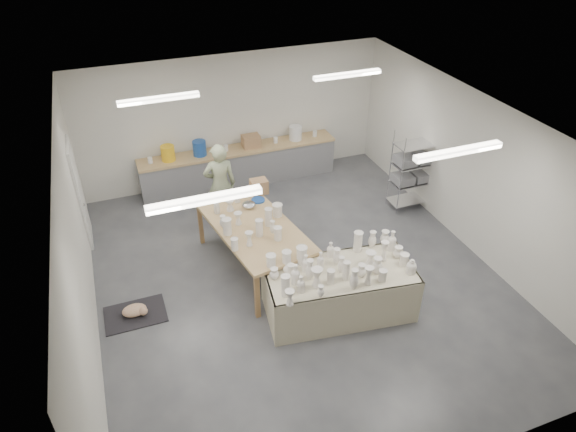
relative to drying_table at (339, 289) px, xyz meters
name	(u,v)px	position (x,y,z in m)	size (l,w,h in m)	color
room	(290,178)	(-0.43, 1.13, 1.59)	(8.00, 8.02, 3.00)	#424449
back_counter	(239,165)	(-0.33, 4.73, 0.02)	(4.60, 0.60, 1.24)	tan
wire_shelf	(413,169)	(2.88, 2.45, 0.45)	(0.88, 0.48, 1.80)	silver
drying_table	(339,289)	(0.00, 0.00, 0.00)	(2.54, 1.45, 1.23)	olive
work_table	(253,223)	(-0.94, 1.70, 0.47)	(1.68, 2.71, 1.29)	tan
rug	(135,314)	(-3.22, 1.09, -0.46)	(1.00, 0.70, 0.02)	black
cat	(136,310)	(-3.21, 1.08, -0.36)	(0.43, 0.32, 0.17)	white
potter	(220,185)	(-1.13, 3.27, 0.43)	(0.66, 0.43, 1.80)	#9CA982
red_stool	(219,204)	(-1.13, 3.54, -0.19)	(0.43, 0.43, 0.31)	#B01A19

